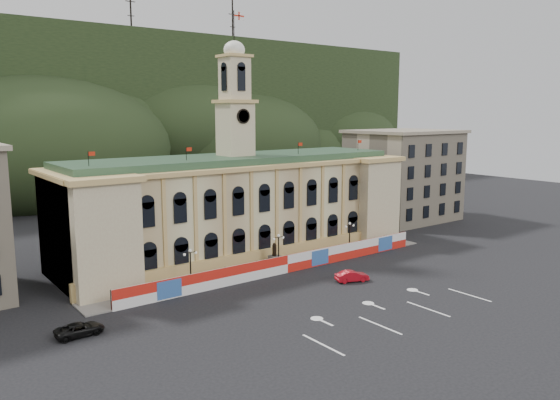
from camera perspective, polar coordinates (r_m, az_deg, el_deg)
ground at (r=66.39m, az=8.88°, el=-10.48°), size 260.00×260.00×0.00m
lane_markings at (r=63.26m, az=12.20°, el=-11.59°), size 26.00×10.00×0.02m
hill_ridge at (r=171.24m, az=-22.02°, el=7.59°), size 230.00×80.00×64.00m
city_hall at (r=85.25m, az=-4.46°, el=-0.56°), size 56.20×17.60×37.10m
side_building_right at (r=115.99m, az=12.78°, el=2.57°), size 21.00×17.00×18.60m
hoarding_fence at (r=76.72m, az=0.76°, el=-6.68°), size 50.00×0.44×2.50m
pavement at (r=79.06m, az=-0.48°, el=-7.08°), size 56.00×5.50×0.16m
statue at (r=78.95m, az=-0.59°, el=-6.27°), size 1.40×1.40×3.72m
lamp_left at (r=70.44m, az=-9.34°, el=-6.72°), size 1.96×0.44×5.15m
lamp_center at (r=77.69m, az=-0.15°, el=-5.09°), size 1.96×0.44×5.15m
lamp_right at (r=86.61m, az=7.28°, el=-3.67°), size 1.96×0.44×5.15m
red_sedan at (r=73.51m, az=7.53°, el=-7.89°), size 4.47×5.48×1.47m
black_suv at (r=59.69m, az=-20.19°, el=-12.56°), size 2.42×4.91×1.34m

